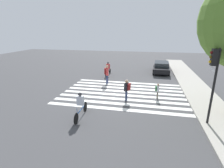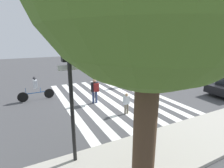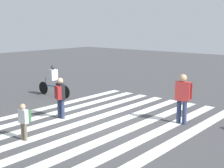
% 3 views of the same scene
% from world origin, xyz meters
% --- Properties ---
extents(ground_plane, '(60.00, 60.00, 0.00)m').
position_xyz_m(ground_plane, '(0.00, 0.00, 0.00)').
color(ground_plane, '#444447').
extents(sidewalk_curb, '(36.00, 2.50, 0.14)m').
position_xyz_m(sidewalk_curb, '(0.00, 6.25, 0.07)').
color(sidewalk_curb, '#ADA89E').
rests_on(sidewalk_curb, ground_plane).
extents(crosswalk_stripes, '(6.74, 10.00, 0.01)m').
position_xyz_m(crosswalk_stripes, '(0.00, 0.00, 0.00)').
color(crosswalk_stripes, white).
rests_on(crosswalk_stripes, ground_plane).
extents(traffic_light, '(0.60, 0.50, 4.41)m').
position_xyz_m(traffic_light, '(4.14, 5.25, 3.09)').
color(traffic_light, black).
rests_on(traffic_light, ground_plane).
extents(pedestrian_child_with_backpack, '(0.56, 0.53, 1.85)m').
position_xyz_m(pedestrian_child_with_backpack, '(-2.44, -1.97, 1.08)').
color(pedestrian_child_with_backpack, navy).
rests_on(pedestrian_child_with_backpack, ground_plane).
extents(pedestrian_adult_tall_backpack, '(0.34, 0.29, 1.18)m').
position_xyz_m(pedestrian_adult_tall_backpack, '(0.55, 2.77, 0.69)').
color(pedestrian_adult_tall_backpack, '#6B6051').
rests_on(pedestrian_adult_tall_backpack, ground_plane).
extents(pedestrian_adult_blue_shirt, '(0.48, 0.46, 1.60)m').
position_xyz_m(pedestrian_adult_blue_shirt, '(1.47, 0.52, 0.94)').
color(pedestrian_adult_blue_shirt, navy).
rests_on(pedestrian_adult_blue_shirt, ground_plane).
extents(cyclist_mid_street, '(2.29, 0.41, 1.61)m').
position_xyz_m(cyclist_mid_street, '(4.74, -1.85, 0.86)').
color(cyclist_mid_street, black).
rests_on(cyclist_mid_street, ground_plane).
extents(cyclist_near_curb, '(2.23, 0.41, 1.59)m').
position_xyz_m(cyclist_near_curb, '(-5.61, -2.58, 0.86)').
color(cyclist_near_curb, black).
rests_on(cyclist_near_curb, ground_plane).
extents(car_parked_far_curb, '(4.88, 2.15, 1.31)m').
position_xyz_m(car_parked_far_curb, '(-8.54, 3.58, 0.68)').
color(car_parked_far_curb, black).
rests_on(car_parked_far_curb, ground_plane).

